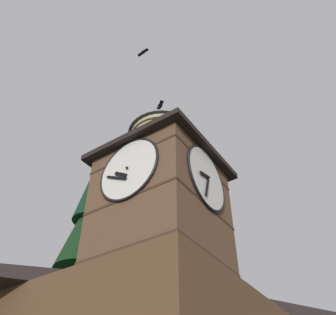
# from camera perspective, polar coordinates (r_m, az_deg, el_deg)

# --- Properties ---
(clock_tower) EXTENTS (4.84, 4.84, 8.36)m
(clock_tower) POSITION_cam_1_polar(r_m,az_deg,el_deg) (15.31, -1.01, -6.24)
(clock_tower) COLOR brown
(clock_tower) RESTS_ON building_main
(flying_bird_high) EXTENTS (0.21, 0.64, 0.11)m
(flying_bird_high) POSITION_cam_1_polar(r_m,az_deg,el_deg) (19.44, -3.77, 15.51)
(flying_bird_high) COLOR black
(flying_bird_low) EXTENTS (0.50, 0.61, 0.14)m
(flying_bird_low) POSITION_cam_1_polar(r_m,az_deg,el_deg) (19.33, -1.20, 7.81)
(flying_bird_low) COLOR black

